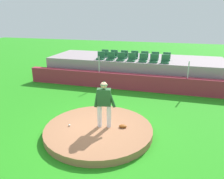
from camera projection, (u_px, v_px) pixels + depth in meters
ground_plane at (99, 133)px, 8.63m from camera, size 60.00×60.00×0.00m
pitchers_mound at (99, 130)px, 8.59m from camera, size 4.17×4.17×0.26m
pitcher at (104, 101)px, 8.26m from camera, size 0.83×0.36×1.84m
baseball at (69, 125)px, 8.62m from camera, size 0.07×0.07×0.07m
fielding_glove at (123, 126)px, 8.51m from camera, size 0.34×0.27×0.11m
brick_barrier at (128, 82)px, 13.51m from camera, size 13.16×0.40×0.98m
fence_post_left at (99, 64)px, 13.67m from camera, size 0.06×0.06×0.96m
fence_post_right at (188, 70)px, 12.32m from camera, size 0.06×0.06×0.96m
bleacher_platform at (135, 68)px, 15.55m from camera, size 11.69×3.70×1.56m
stadium_chair_0 at (101, 57)px, 14.58m from camera, size 0.48×0.44×0.50m
stadium_chair_1 at (111, 58)px, 14.38m from camera, size 0.48×0.44×0.50m
stadium_chair_2 at (121, 58)px, 14.21m from camera, size 0.48×0.44×0.50m
stadium_chair_3 at (132, 59)px, 14.05m from camera, size 0.48×0.44×0.50m
stadium_chair_4 at (143, 59)px, 13.86m from camera, size 0.48×0.44×0.50m
stadium_chair_5 at (154, 60)px, 13.66m from camera, size 0.48×0.44×0.50m
stadium_chair_6 at (165, 60)px, 13.49m from camera, size 0.48×0.44×0.50m
stadium_chair_7 at (105, 55)px, 15.40m from camera, size 0.48×0.44×0.50m
stadium_chair_8 at (114, 55)px, 15.24m from camera, size 0.48×0.44×0.50m
stadium_chair_9 at (124, 56)px, 15.05m from camera, size 0.48×0.44×0.50m
stadium_chair_10 at (134, 56)px, 14.87m from camera, size 0.48×0.44×0.50m
stadium_chair_11 at (144, 57)px, 14.69m from camera, size 0.48×0.44×0.50m
stadium_chair_12 at (155, 57)px, 14.49m from camera, size 0.48×0.44×0.50m
stadium_chair_13 at (167, 58)px, 14.31m from camera, size 0.48×0.44×0.50m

